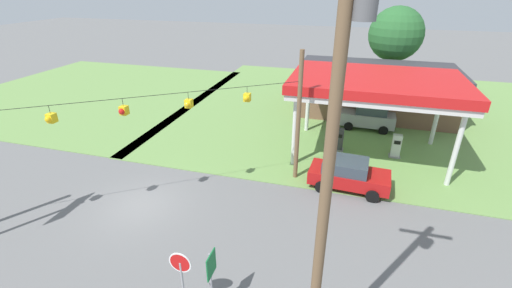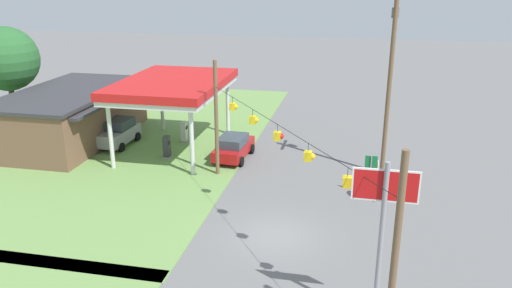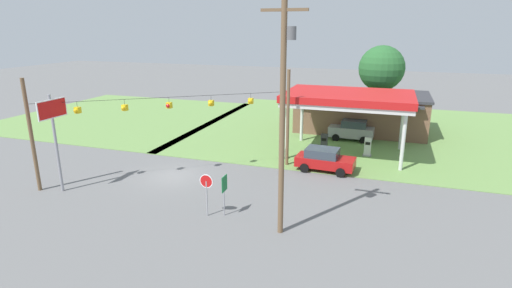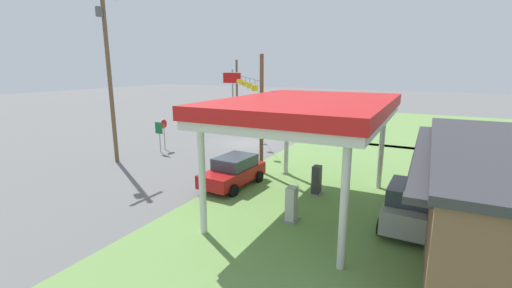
% 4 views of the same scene
% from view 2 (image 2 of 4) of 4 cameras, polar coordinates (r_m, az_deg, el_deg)
% --- Properties ---
extents(ground_plane, '(160.00, 160.00, 0.00)m').
position_cam_2_polar(ground_plane, '(25.04, 2.28, -10.44)').
color(ground_plane, slate).
extents(grass_verge_station_corner, '(36.00, 28.00, 0.04)m').
position_cam_2_polar(grass_verge_station_corner, '(42.50, -19.10, 1.13)').
color(grass_verge_station_corner, '#6B934C').
rests_on(grass_verge_station_corner, ground).
extents(gas_station_canopy, '(10.18, 6.95, 5.21)m').
position_cam_2_polar(gas_station_canopy, '(35.82, -9.47, 6.51)').
color(gas_station_canopy, silver).
rests_on(gas_station_canopy, ground).
extents(gas_station_store, '(12.93, 7.67, 3.91)m').
position_cam_2_polar(gas_station_store, '(40.74, -20.41, 3.10)').
color(gas_station_store, brown).
rests_on(gas_station_store, ground).
extents(fuel_pump_near, '(0.71, 0.56, 1.59)m').
position_cam_2_polar(fuel_pump_near, '(35.28, -10.15, -0.41)').
color(fuel_pump_near, gray).
rests_on(fuel_pump_near, ground).
extents(fuel_pump_far, '(0.71, 0.56, 1.59)m').
position_cam_2_polar(fuel_pump_far, '(38.46, -8.20, 1.34)').
color(fuel_pump_far, gray).
rests_on(fuel_pump_far, ground).
extents(car_at_pumps_front, '(4.38, 2.31, 1.70)m').
position_cam_2_polar(car_at_pumps_front, '(34.54, -2.60, -0.32)').
color(car_at_pumps_front, '#AD1414').
rests_on(car_at_pumps_front, ground).
extents(car_at_pumps_rear, '(4.14, 2.22, 1.95)m').
position_cam_2_polar(car_at_pumps_rear, '(38.68, -15.50, 1.30)').
color(car_at_pumps_rear, '#9E9EA3').
rests_on(car_at_pumps_rear, ground).
extents(stop_sign_roadside, '(0.80, 0.08, 2.50)m').
position_cam_2_polar(stop_sign_roadside, '(28.52, 13.70, -3.13)').
color(stop_sign_roadside, '#99999E').
rests_on(stop_sign_roadside, ground).
extents(stop_sign_overhead, '(0.22, 2.26, 6.36)m').
position_cam_2_polar(stop_sign_overhead, '(17.82, 14.36, -7.33)').
color(stop_sign_overhead, gray).
rests_on(stop_sign_overhead, ground).
extents(route_sign, '(0.10, 0.70, 2.40)m').
position_cam_2_polar(route_sign, '(29.42, 12.98, -2.61)').
color(route_sign, gray).
rests_on(route_sign, ground).
extents(utility_pole_main, '(2.20, 0.44, 11.87)m').
position_cam_2_polar(utility_pole_main, '(31.54, 15.11, 7.90)').
color(utility_pole_main, brown).
rests_on(utility_pole_main, ground).
extents(signal_span_gantry, '(14.42, 10.24, 7.36)m').
position_cam_2_polar(signal_span_gantry, '(23.30, 2.45, -1.62)').
color(signal_span_gantry, brown).
rests_on(signal_span_gantry, ground).
extents(tree_behind_station, '(5.08, 5.08, 8.38)m').
position_cam_2_polar(tree_behind_station, '(44.64, -26.65, 8.67)').
color(tree_behind_station, '#4C3828').
rests_on(tree_behind_station, ground).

